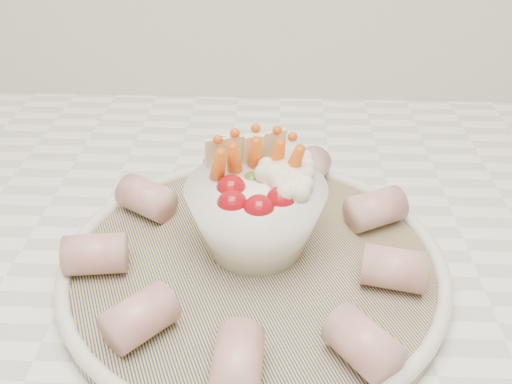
{
  "coord_description": "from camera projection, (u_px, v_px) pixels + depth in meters",
  "views": [
    {
      "loc": [
        0.11,
        1.03,
        1.24
      ],
      "look_at": [
        0.1,
        1.41,
        0.99
      ],
      "focal_mm": 40.0,
      "sensor_mm": 36.0,
      "label": 1
    }
  ],
  "objects": [
    {
      "name": "serving_platter",
      "position": [
        254.0,
        264.0,
        0.47
      ],
      "size": [
        0.41,
        0.41,
        0.02
      ],
      "color": "navy",
      "rests_on": "kitchen_counter"
    },
    {
      "name": "veggie_bowl",
      "position": [
        258.0,
        209.0,
        0.47
      ],
      "size": [
        0.12,
        0.12,
        0.09
      ],
      "color": "white",
      "rests_on": "serving_platter"
    },
    {
      "name": "cured_meat_rolls",
      "position": [
        254.0,
        245.0,
        0.46
      ],
      "size": [
        0.29,
        0.29,
        0.03
      ],
      "color": "#AE4F54",
      "rests_on": "serving_platter"
    }
  ]
}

